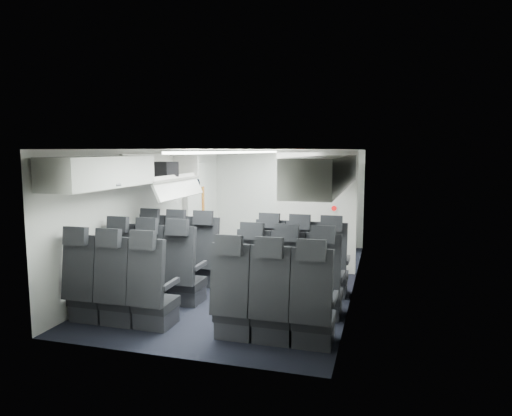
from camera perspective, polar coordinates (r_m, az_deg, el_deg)
The scene contains 14 objects.
cabin_shell at distance 7.48m, azimuth -0.84°, elevation -0.57°, with size 3.41×6.01×2.16m.
seat_row_front at distance 7.11m, azimuth -2.07°, elevation -6.89°, with size 3.33×0.56×1.24m.
seat_row_mid at distance 6.29m, azimuth -4.61°, elevation -8.80°, with size 3.33×0.56×1.24m.
seat_row_rear at distance 5.50m, azimuth -7.95°, elevation -11.24°, with size 3.33×0.56×1.24m.
overhead_bin_left_rear at distance 6.20m, azimuth -18.88°, elevation 4.27°, with size 0.53×1.80×0.40m.
overhead_bin_left_front_open at distance 7.73m, azimuth -11.71°, elevation 4.10°, with size 0.64×1.70×0.72m.
overhead_bin_right_rear at distance 5.15m, azimuth 7.74°, elevation 4.07°, with size 0.53×1.80×0.40m.
overhead_bin_right_front at distance 6.89m, azimuth 9.81°, elevation 4.81°, with size 0.53×1.70×0.40m.
bulkhead_partition at distance 8.05m, azimuth 7.51°, elevation -0.42°, with size 1.40×0.15×2.13m.
galley_unit at distance 9.96m, azimuth 8.94°, elevation 0.29°, with size 0.85×0.52×1.90m.
boarding_door at distance 9.51m, azimuth -7.63°, elevation 0.01°, with size 0.12×1.27×1.86m.
flight_attendant at distance 8.99m, azimuth 4.47°, elevation -1.05°, with size 0.62×0.41×1.70m, color black.
carry_on_bag at distance 7.75m, azimuth -11.48°, elevation 4.78°, with size 0.41×0.29×0.25m, color black.
papers at distance 8.87m, azimuth 5.62°, elevation 0.41°, with size 0.19×0.02×0.13m, color white.
Camera 1 is at (2.13, -7.10, 2.14)m, focal length 32.00 mm.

